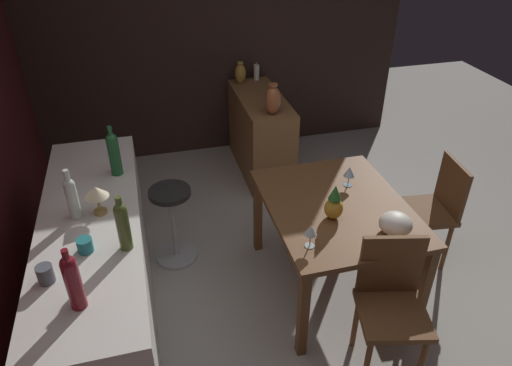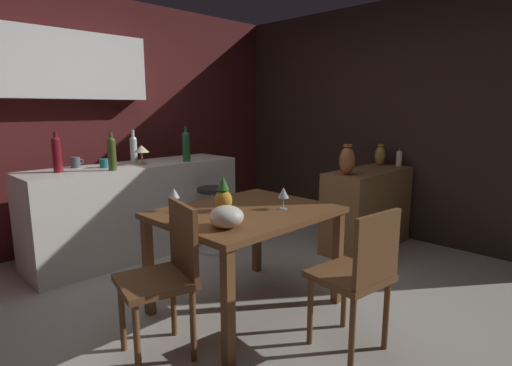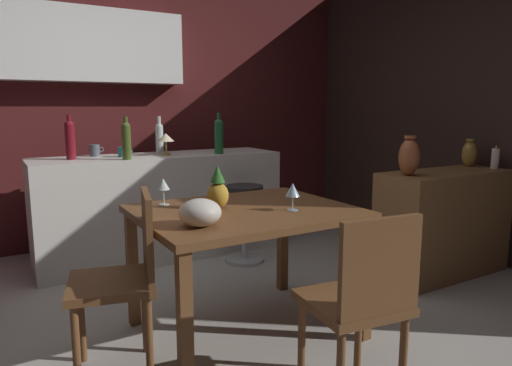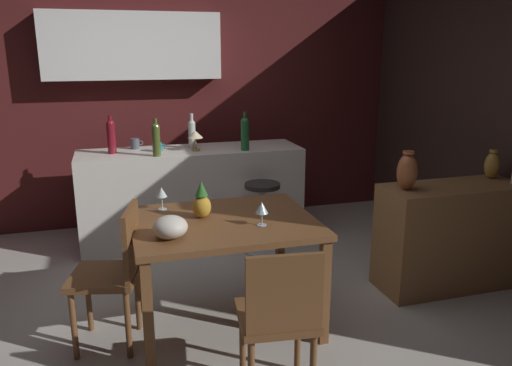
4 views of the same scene
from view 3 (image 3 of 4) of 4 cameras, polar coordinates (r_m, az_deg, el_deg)
ground_plane at (r=2.99m, az=-5.18°, el=-16.57°), size 9.00×9.00×0.00m
wall_kitchen_back at (r=4.65m, az=-17.32°, el=10.25°), size 5.20×0.33×2.60m
wall_side_right at (r=4.59m, az=23.21°, el=8.53°), size 0.10×4.40×2.60m
dining_table at (r=2.63m, az=-1.37°, el=-5.09°), size 1.18×0.94×0.74m
kitchen_counter at (r=4.14m, az=-11.68°, el=-2.78°), size 2.10×0.60×0.90m
sideboard_cabinet at (r=3.90m, az=22.16°, el=-4.64°), size 1.10×0.44×0.82m
chair_near_window at (r=2.37m, az=-15.94°, el=-10.86°), size 0.48×0.48×0.90m
chair_by_doorway at (r=2.07m, az=12.91°, el=-13.99°), size 0.45×0.45×0.88m
bar_stool at (r=3.91m, az=-1.44°, el=-4.78°), size 0.34×0.34×0.66m
wine_glass_left at (r=2.75m, az=-11.44°, el=-0.22°), size 0.08×0.08×0.16m
wine_glass_right at (r=2.55m, az=4.57°, el=-0.93°), size 0.08×0.08×0.15m
pineapple_centerpiece at (r=2.61m, az=-4.77°, el=-0.88°), size 0.12×0.12×0.25m
fruit_bowl at (r=2.24m, az=-6.96°, el=-3.65°), size 0.21×0.21×0.13m
wine_bottle_olive at (r=3.75m, az=-15.79°, el=5.28°), size 0.07×0.07×0.34m
wine_bottle_ruby at (r=3.90m, az=-22.06°, el=5.17°), size 0.08×0.08×0.35m
wine_bottle_green at (r=4.07m, az=-4.64°, el=5.98°), size 0.08×0.08×0.36m
wine_bottle_clear at (r=4.13m, az=-11.89°, el=5.62°), size 0.07×0.07×0.33m
cup_slate at (r=4.11m, az=-19.35°, el=3.85°), size 0.12×0.08×0.10m
cup_teal at (r=3.98m, az=-16.11°, el=3.71°), size 0.12×0.09×0.08m
counter_lamp at (r=4.00m, az=-11.13°, el=5.39°), size 0.14×0.14×0.19m
pillar_candle_tall at (r=4.17m, az=27.53°, el=2.71°), size 0.06×0.06×0.19m
vase_brass at (r=4.22m, az=24.93°, el=3.34°), size 0.12×0.12×0.23m
vase_copper at (r=3.49m, az=18.45°, el=3.13°), size 0.15×0.15×0.29m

